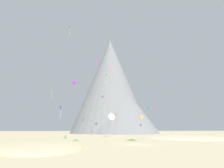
# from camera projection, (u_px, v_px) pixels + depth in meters

# --- Properties ---
(ground_plane) EXTENTS (400.00, 400.00, 0.00)m
(ground_plane) POSITION_uv_depth(u_px,v_px,m) (137.00, 144.00, 34.21)
(ground_plane) COLOR beige
(dune_foreground_left) EXTENTS (30.32, 29.55, 1.71)m
(dune_foreground_left) POSITION_uv_depth(u_px,v_px,m) (185.00, 139.00, 53.15)
(dune_foreground_left) COLOR beige
(dune_foreground_left) RESTS_ON ground_plane
(dune_foreground_right) EXTENTS (18.73, 26.52, 2.09)m
(dune_foreground_right) POSITION_uv_depth(u_px,v_px,m) (40.00, 147.00, 30.21)
(dune_foreground_right) COLOR beige
(dune_foreground_right) RESTS_ON ground_plane
(bush_scatter_east) EXTENTS (2.33, 2.33, 0.52)m
(bush_scatter_east) POSITION_uv_depth(u_px,v_px,m) (76.00, 140.00, 43.18)
(bush_scatter_east) COLOR #668C4C
(bush_scatter_east) RESTS_ON ground_plane
(bush_low_patch) EXTENTS (3.95, 3.95, 0.43)m
(bush_low_patch) POSITION_uv_depth(u_px,v_px,m) (132.00, 140.00, 45.56)
(bush_low_patch) COLOR #568442
(bush_low_patch) RESTS_ON ground_plane
(bush_far_left) EXTENTS (1.30, 1.30, 1.03)m
(bush_far_left) POSITION_uv_depth(u_px,v_px,m) (65.00, 137.00, 55.04)
(bush_far_left) COLOR #568442
(bush_far_left) RESTS_ON ground_plane
(bush_mid_center) EXTENTS (2.66, 2.66, 0.94)m
(bush_mid_center) POSITION_uv_depth(u_px,v_px,m) (25.00, 142.00, 33.26)
(bush_mid_center) COLOR #668C4C
(bush_mid_center) RESTS_ON ground_plane
(rock_massif) EXTENTS (64.64, 65.19, 60.39)m
(rock_massif) POSITION_uv_depth(u_px,v_px,m) (113.00, 91.00, 118.28)
(rock_massif) COLOR slate
(rock_massif) RESTS_ON ground_plane
(kite_blue_mid) EXTENTS (0.63, 0.74, 4.49)m
(kite_blue_mid) POSITION_uv_depth(u_px,v_px,m) (106.00, 78.00, 76.78)
(kite_blue_mid) COLOR blue
(kite_black_high) EXTENTS (0.67, 0.96, 4.86)m
(kite_black_high) POSITION_uv_depth(u_px,v_px,m) (69.00, 30.00, 70.93)
(kite_black_high) COLOR black
(kite_teal_low) EXTENTS (1.03, 1.03, 0.89)m
(kite_teal_low) POSITION_uv_depth(u_px,v_px,m) (149.00, 108.00, 87.83)
(kite_teal_low) COLOR teal
(kite_yellow_low) EXTENTS (0.82, 0.89, 1.00)m
(kite_yellow_low) POSITION_uv_depth(u_px,v_px,m) (142.00, 117.00, 64.61)
(kite_yellow_low) COLOR yellow
(kite_lime_mid) EXTENTS (0.67, 1.02, 2.71)m
(kite_lime_mid) POSITION_uv_depth(u_px,v_px,m) (51.00, 92.00, 62.48)
(kite_lime_mid) COLOR #8CD133
(kite_violet_mid) EXTENTS (1.33, 1.33, 3.05)m
(kite_violet_mid) POSITION_uv_depth(u_px,v_px,m) (74.00, 82.00, 77.28)
(kite_violet_mid) COLOR purple
(kite_orange_low) EXTENTS (0.88, 0.62, 4.47)m
(kite_orange_low) POSITION_uv_depth(u_px,v_px,m) (139.00, 119.00, 78.15)
(kite_orange_low) COLOR orange
(kite_pink_high) EXTENTS (0.89, 0.92, 1.22)m
(kite_pink_high) POSITION_uv_depth(u_px,v_px,m) (111.00, 66.00, 93.72)
(kite_pink_high) COLOR pink
(kite_white_low) EXTENTS (2.65, 1.91, 2.40)m
(kite_white_low) POSITION_uv_depth(u_px,v_px,m) (112.00, 117.00, 64.54)
(kite_white_low) COLOR white
(kite_magenta_high) EXTENTS (0.67, 0.43, 1.14)m
(kite_magenta_high) POSITION_uv_depth(u_px,v_px,m) (97.00, 61.00, 82.19)
(kite_magenta_high) COLOR #D1339E
(kite_indigo_low) EXTENTS (0.99, 1.49, 5.58)m
(kite_indigo_low) POSITION_uv_depth(u_px,v_px,m) (61.00, 108.00, 82.62)
(kite_indigo_low) COLOR #5138B2
(kite_red_low) EXTENTS (0.60, 0.54, 0.81)m
(kite_red_low) POSITION_uv_depth(u_px,v_px,m) (116.00, 115.00, 93.74)
(kite_red_low) COLOR red
(kite_green_low) EXTENTS (0.94, 0.56, 2.57)m
(kite_green_low) POSITION_uv_depth(u_px,v_px,m) (100.00, 109.00, 89.98)
(kite_green_low) COLOR green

